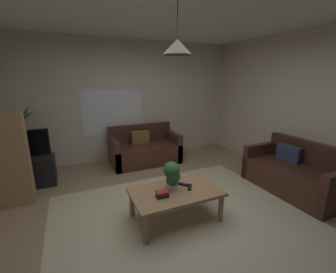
{
  "coord_description": "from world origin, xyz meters",
  "views": [
    {
      "loc": [
        -1.25,
        -2.49,
        1.85
      ],
      "look_at": [
        0.0,
        0.3,
        1.05
      ],
      "focal_mm": 23.76,
      "sensor_mm": 36.0,
      "label": 1
    }
  ],
  "objects_px": {
    "book_on_table_2": "(162,192)",
    "remote_on_table_1": "(183,184)",
    "book_on_table_1": "(162,194)",
    "potted_palm_corner": "(21,144)",
    "pendant_lamp": "(177,47)",
    "couch_right_side": "(295,175)",
    "tv": "(22,145)",
    "coffee_table": "(176,195)",
    "tv_stand": "(27,173)",
    "potted_plant_on_table": "(172,175)",
    "bookshelf_corner": "(1,162)",
    "couch_under_window": "(145,150)",
    "remote_on_table_0": "(190,187)",
    "book_on_table_0": "(162,196)"
  },
  "relations": [
    {
      "from": "book_on_table_2",
      "to": "remote_on_table_1",
      "type": "distance_m",
      "value": 0.43
    },
    {
      "from": "book_on_table_1",
      "to": "potted_palm_corner",
      "type": "distance_m",
      "value": 3.1
    },
    {
      "from": "remote_on_table_1",
      "to": "pendant_lamp",
      "type": "height_order",
      "value": "pendant_lamp"
    },
    {
      "from": "remote_on_table_1",
      "to": "pendant_lamp",
      "type": "bearing_deg",
      "value": 171.05
    },
    {
      "from": "couch_right_side",
      "to": "tv",
      "type": "distance_m",
      "value": 4.62
    },
    {
      "from": "coffee_table",
      "to": "tv_stand",
      "type": "distance_m",
      "value": 2.74
    },
    {
      "from": "coffee_table",
      "to": "book_on_table_1",
      "type": "xyz_separation_m",
      "value": [
        -0.23,
        -0.07,
        0.1
      ]
    },
    {
      "from": "couch_right_side",
      "to": "remote_on_table_1",
      "type": "xyz_separation_m",
      "value": [
        -2.02,
        0.19,
        0.16
      ]
    },
    {
      "from": "coffee_table",
      "to": "book_on_table_2",
      "type": "height_order",
      "value": "book_on_table_2"
    },
    {
      "from": "tv_stand",
      "to": "pendant_lamp",
      "type": "height_order",
      "value": "pendant_lamp"
    },
    {
      "from": "tv_stand",
      "to": "potted_palm_corner",
      "type": "relative_size",
      "value": 0.62
    },
    {
      "from": "couch_right_side",
      "to": "tv",
      "type": "xyz_separation_m",
      "value": [
        -4.14,
        2.0,
        0.49
      ]
    },
    {
      "from": "potted_plant_on_table",
      "to": "potted_palm_corner",
      "type": "bearing_deg",
      "value": 130.53
    },
    {
      "from": "book_on_table_2",
      "to": "bookshelf_corner",
      "type": "relative_size",
      "value": 0.11
    },
    {
      "from": "remote_on_table_1",
      "to": "tv_stand",
      "type": "bearing_deg",
      "value": 100.62
    },
    {
      "from": "potted_plant_on_table",
      "to": "pendant_lamp",
      "type": "height_order",
      "value": "pendant_lamp"
    },
    {
      "from": "couch_under_window",
      "to": "tv",
      "type": "relative_size",
      "value": 1.79
    },
    {
      "from": "book_on_table_2",
      "to": "tv",
      "type": "distance_m",
      "value": 2.64
    },
    {
      "from": "couch_under_window",
      "to": "tv_stand",
      "type": "bearing_deg",
      "value": -172.91
    },
    {
      "from": "book_on_table_1",
      "to": "potted_palm_corner",
      "type": "height_order",
      "value": "potted_palm_corner"
    },
    {
      "from": "couch_right_side",
      "to": "pendant_lamp",
      "type": "xyz_separation_m",
      "value": [
        -2.18,
        0.1,
        1.92
      ]
    },
    {
      "from": "book_on_table_1",
      "to": "remote_on_table_0",
      "type": "bearing_deg",
      "value": 7.44
    },
    {
      "from": "book_on_table_1",
      "to": "book_on_table_0",
      "type": "bearing_deg",
      "value": -64.35
    },
    {
      "from": "coffee_table",
      "to": "potted_palm_corner",
      "type": "bearing_deg",
      "value": 130.54
    },
    {
      "from": "potted_plant_on_table",
      "to": "remote_on_table_1",
      "type": "bearing_deg",
      "value": 14.3
    },
    {
      "from": "book_on_table_1",
      "to": "potted_palm_corner",
      "type": "relative_size",
      "value": 0.08
    },
    {
      "from": "couch_right_side",
      "to": "potted_palm_corner",
      "type": "xyz_separation_m",
      "value": [
        -4.25,
        2.52,
        0.38
      ]
    },
    {
      "from": "potted_plant_on_table",
      "to": "tv",
      "type": "distance_m",
      "value": 2.67
    },
    {
      "from": "remote_on_table_0",
      "to": "couch_under_window",
      "type": "bearing_deg",
      "value": -59.46
    },
    {
      "from": "couch_right_side",
      "to": "book_on_table_2",
      "type": "xyz_separation_m",
      "value": [
        -2.41,
        0.02,
        0.21
      ]
    },
    {
      "from": "book_on_table_0",
      "to": "potted_plant_on_table",
      "type": "relative_size",
      "value": 0.39
    },
    {
      "from": "book_on_table_0",
      "to": "remote_on_table_1",
      "type": "bearing_deg",
      "value": 23.69
    },
    {
      "from": "couch_right_side",
      "to": "book_on_table_1",
      "type": "xyz_separation_m",
      "value": [
        -2.41,
        0.03,
        0.19
      ]
    },
    {
      "from": "book_on_table_1",
      "to": "tv_stand",
      "type": "bearing_deg",
      "value": 130.99
    },
    {
      "from": "book_on_table_1",
      "to": "potted_plant_on_table",
      "type": "distance_m",
      "value": 0.28
    },
    {
      "from": "couch_under_window",
      "to": "pendant_lamp",
      "type": "distance_m",
      "value": 2.93
    },
    {
      "from": "couch_under_window",
      "to": "remote_on_table_1",
      "type": "height_order",
      "value": "couch_under_window"
    },
    {
      "from": "potted_palm_corner",
      "to": "tv",
      "type": "bearing_deg",
      "value": -77.85
    },
    {
      "from": "coffee_table",
      "to": "book_on_table_0",
      "type": "height_order",
      "value": "book_on_table_0"
    },
    {
      "from": "tv",
      "to": "couch_right_side",
      "type": "bearing_deg",
      "value": -25.75
    },
    {
      "from": "remote_on_table_0",
      "to": "potted_plant_on_table",
      "type": "bearing_deg",
      "value": 20.38
    },
    {
      "from": "pendant_lamp",
      "to": "tv_stand",
      "type": "bearing_deg",
      "value": 135.6
    },
    {
      "from": "book_on_table_2",
      "to": "tv_stand",
      "type": "distance_m",
      "value": 2.65
    },
    {
      "from": "coffee_table",
      "to": "potted_palm_corner",
      "type": "distance_m",
      "value": 3.2
    },
    {
      "from": "potted_palm_corner",
      "to": "pendant_lamp",
      "type": "height_order",
      "value": "pendant_lamp"
    },
    {
      "from": "book_on_table_2",
      "to": "pendant_lamp",
      "type": "relative_size",
      "value": 0.26
    },
    {
      "from": "book_on_table_1",
      "to": "potted_plant_on_table",
      "type": "bearing_deg",
      "value": 29.17
    },
    {
      "from": "book_on_table_1",
      "to": "book_on_table_2",
      "type": "height_order",
      "value": "book_on_table_2"
    },
    {
      "from": "book_on_table_0",
      "to": "couch_under_window",
      "type": "bearing_deg",
      "value": 77.19
    },
    {
      "from": "coffee_table",
      "to": "bookshelf_corner",
      "type": "xyz_separation_m",
      "value": [
        -2.14,
        1.31,
        0.34
      ]
    }
  ]
}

